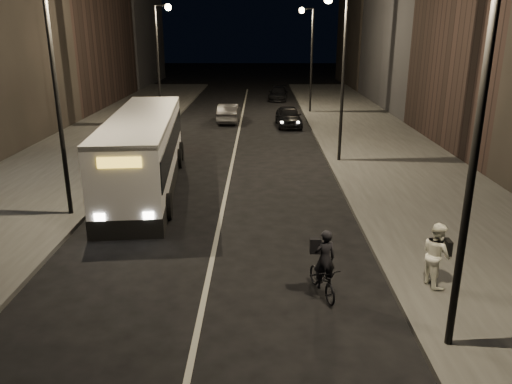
{
  "coord_description": "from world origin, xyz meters",
  "views": [
    {
      "loc": [
        1.45,
        -13.39,
        6.74
      ],
      "look_at": [
        1.33,
        2.5,
        1.5
      ],
      "focal_mm": 35.0,
      "sensor_mm": 36.0,
      "label": 1
    }
  ],
  "objects_px": {
    "pedestrian_woman": "(436,254)",
    "city_bus": "(144,148)",
    "streetlight_left_far": "(161,49)",
    "cyclist_on_bicycle": "(323,273)",
    "streetlight_right_far": "(309,46)",
    "streetlight_right_near": "(467,105)",
    "streetlight_left_near": "(61,70)",
    "car_mid": "(229,113)",
    "streetlight_right_mid": "(339,57)",
    "car_near": "(288,116)",
    "car_far": "(278,94)"
  },
  "relations": [
    {
      "from": "cyclist_on_bicycle",
      "to": "streetlight_left_near",
      "type": "bearing_deg",
      "value": 130.43
    },
    {
      "from": "cyclist_on_bicycle",
      "to": "pedestrian_woman",
      "type": "relative_size",
      "value": 1.09
    },
    {
      "from": "streetlight_right_far",
      "to": "cyclist_on_bicycle",
      "type": "height_order",
      "value": "streetlight_right_far"
    },
    {
      "from": "streetlight_right_near",
      "to": "car_near",
      "type": "bearing_deg",
      "value": 93.98
    },
    {
      "from": "streetlight_right_far",
      "to": "streetlight_left_far",
      "type": "xyz_separation_m",
      "value": [
        -10.66,
        -6.0,
        0.0
      ]
    },
    {
      "from": "streetlight_left_far",
      "to": "cyclist_on_bicycle",
      "type": "bearing_deg",
      "value": -70.37
    },
    {
      "from": "cyclist_on_bicycle",
      "to": "city_bus",
      "type": "bearing_deg",
      "value": 109.62
    },
    {
      "from": "streetlight_right_far",
      "to": "city_bus",
      "type": "distance_m",
      "value": 22.37
    },
    {
      "from": "streetlight_right_mid",
      "to": "cyclist_on_bicycle",
      "type": "relative_size",
      "value": 4.23
    },
    {
      "from": "streetlight_right_near",
      "to": "streetlight_left_near",
      "type": "distance_m",
      "value": 13.33
    },
    {
      "from": "car_far",
      "to": "streetlight_right_near",
      "type": "bearing_deg",
      "value": -81.85
    },
    {
      "from": "streetlight_right_near",
      "to": "cyclist_on_bicycle",
      "type": "xyz_separation_m",
      "value": [
        -2.22,
        2.32,
        -4.72
      ]
    },
    {
      "from": "car_near",
      "to": "car_far",
      "type": "relative_size",
      "value": 0.98
    },
    {
      "from": "streetlight_right_far",
      "to": "streetlight_left_far",
      "type": "bearing_deg",
      "value": -150.64
    },
    {
      "from": "streetlight_right_near",
      "to": "streetlight_right_far",
      "type": "height_order",
      "value": "same"
    },
    {
      "from": "streetlight_right_far",
      "to": "city_bus",
      "type": "relative_size",
      "value": 0.67
    },
    {
      "from": "car_near",
      "to": "car_far",
      "type": "height_order",
      "value": "car_near"
    },
    {
      "from": "streetlight_left_far",
      "to": "cyclist_on_bicycle",
      "type": "xyz_separation_m",
      "value": [
        8.45,
        -23.68,
        -4.72
      ]
    },
    {
      "from": "streetlight_right_mid",
      "to": "streetlight_left_far",
      "type": "relative_size",
      "value": 1.0
    },
    {
      "from": "streetlight_right_near",
      "to": "streetlight_left_far",
      "type": "distance_m",
      "value": 28.1
    },
    {
      "from": "streetlight_right_near",
      "to": "pedestrian_woman",
      "type": "distance_m",
      "value": 5.13
    },
    {
      "from": "city_bus",
      "to": "pedestrian_woman",
      "type": "height_order",
      "value": "city_bus"
    },
    {
      "from": "streetlight_right_near",
      "to": "city_bus",
      "type": "xyz_separation_m",
      "value": [
        -8.93,
        11.81,
        -3.62
      ]
    },
    {
      "from": "streetlight_right_mid",
      "to": "car_mid",
      "type": "bearing_deg",
      "value": 117.58
    },
    {
      "from": "streetlight_left_near",
      "to": "car_near",
      "type": "relative_size",
      "value": 1.93
    },
    {
      "from": "streetlight_left_near",
      "to": "pedestrian_woman",
      "type": "height_order",
      "value": "streetlight_left_near"
    },
    {
      "from": "car_near",
      "to": "car_mid",
      "type": "height_order",
      "value": "car_near"
    },
    {
      "from": "streetlight_right_far",
      "to": "streetlight_left_near",
      "type": "bearing_deg",
      "value": -113.96
    },
    {
      "from": "streetlight_left_far",
      "to": "car_mid",
      "type": "height_order",
      "value": "streetlight_left_far"
    },
    {
      "from": "streetlight_right_far",
      "to": "car_near",
      "type": "bearing_deg",
      "value": -107.69
    },
    {
      "from": "streetlight_left_near",
      "to": "car_near",
      "type": "xyz_separation_m",
      "value": [
        8.83,
        18.26,
        -4.65
      ]
    },
    {
      "from": "car_mid",
      "to": "city_bus",
      "type": "bearing_deg",
      "value": 81.8
    },
    {
      "from": "streetlight_left_far",
      "to": "streetlight_right_mid",
      "type": "bearing_deg",
      "value": -43.16
    },
    {
      "from": "pedestrian_woman",
      "to": "city_bus",
      "type": "bearing_deg",
      "value": 33.09
    },
    {
      "from": "streetlight_left_far",
      "to": "cyclist_on_bicycle",
      "type": "relative_size",
      "value": 4.23
    },
    {
      "from": "streetlight_left_far",
      "to": "cyclist_on_bicycle",
      "type": "distance_m",
      "value": 25.58
    },
    {
      "from": "streetlight_right_near",
      "to": "car_mid",
      "type": "distance_m",
      "value": 28.94
    },
    {
      "from": "car_near",
      "to": "car_mid",
      "type": "bearing_deg",
      "value": 156.86
    },
    {
      "from": "streetlight_right_near",
      "to": "cyclist_on_bicycle",
      "type": "relative_size",
      "value": 4.23
    },
    {
      "from": "city_bus",
      "to": "car_mid",
      "type": "distance_m",
      "value": 16.33
    },
    {
      "from": "streetlight_right_near",
      "to": "pedestrian_woman",
      "type": "bearing_deg",
      "value": 73.14
    },
    {
      "from": "streetlight_left_far",
      "to": "streetlight_right_near",
      "type": "bearing_deg",
      "value": -67.7
    },
    {
      "from": "streetlight_right_near",
      "to": "car_mid",
      "type": "height_order",
      "value": "streetlight_right_near"
    },
    {
      "from": "streetlight_left_near",
      "to": "car_far",
      "type": "height_order",
      "value": "streetlight_left_near"
    },
    {
      "from": "streetlight_right_mid",
      "to": "streetlight_left_far",
      "type": "height_order",
      "value": "same"
    },
    {
      "from": "streetlight_right_mid",
      "to": "car_mid",
      "type": "xyz_separation_m",
      "value": [
        -6.2,
        11.88,
        -4.67
      ]
    },
    {
      "from": "streetlight_right_mid",
      "to": "car_mid",
      "type": "distance_m",
      "value": 14.19
    },
    {
      "from": "pedestrian_woman",
      "to": "car_mid",
      "type": "relative_size",
      "value": 0.42
    },
    {
      "from": "car_near",
      "to": "streetlight_right_mid",
      "type": "bearing_deg",
      "value": -82.8
    },
    {
      "from": "cyclist_on_bicycle",
      "to": "car_near",
      "type": "distance_m",
      "value": 23.95
    }
  ]
}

